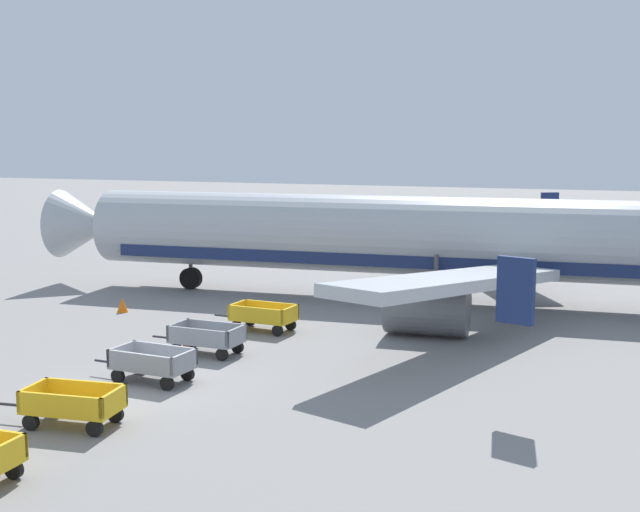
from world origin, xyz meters
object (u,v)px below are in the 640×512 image
Objects in this scene: traffic_cone_near_plane at (122,305)px; traffic_cone_mid_apron at (186,346)px; baggage_cart_far_end at (263,316)px; baggage_cart_third_in_row at (152,363)px; baggage_cart_fourth_in_row at (206,338)px; baggage_cart_second_in_row at (73,404)px; airplane at (413,238)px.

traffic_cone_mid_apron reaches higher than traffic_cone_near_plane.
baggage_cart_far_end is 4.53m from traffic_cone_mid_apron.
baggage_cart_fourth_in_row is at bearing 91.25° from baggage_cart_third_in_row.
baggage_cart_third_in_row reaches higher than traffic_cone_near_plane.
baggage_cart_third_in_row is 1.00× the size of baggage_cart_far_end.
baggage_cart_second_in_row is at bearing -86.05° from baggage_cart_third_in_row.
baggage_cart_far_end is 5.50× the size of traffic_cone_near_plane.
baggage_cart_far_end is at bearing 77.96° from traffic_cone_mid_apron.
traffic_cone_near_plane is (-11.36, -7.15, -2.73)m from airplane.
baggage_cart_second_in_row is 1.01× the size of baggage_cart_fourth_in_row.
baggage_cart_far_end is at bearing -7.60° from traffic_cone_near_plane.
airplane is at bearing 79.07° from baggage_cart_second_in_row.
airplane is 9.37m from baggage_cart_far_end.
baggage_cart_far_end is at bearing -115.99° from airplane.
baggage_cart_third_in_row and baggage_cart_far_end have the same top height.
traffic_cone_mid_apron is (-4.91, -12.56, -2.72)m from airplane.
traffic_cone_near_plane is (-7.08, 5.07, -0.28)m from baggage_cart_fourth_in_row.
baggage_cart_third_in_row is at bearing -91.72° from baggage_cart_far_end.
traffic_cone_near_plane is at bearing 129.40° from baggage_cart_third_in_row.
baggage_cart_fourth_in_row is 5.47× the size of traffic_cone_near_plane.
airplane is at bearing 32.18° from traffic_cone_near_plane.
airplane is 57.71× the size of traffic_cone_near_plane.
baggage_cart_fourth_in_row is 0.99× the size of baggage_cart_far_end.
baggage_cart_second_in_row reaches higher than traffic_cone_mid_apron.
baggage_cart_far_end is (-3.96, -8.13, -2.45)m from airplane.
baggage_cart_fourth_in_row is 4.09m from baggage_cart_far_end.
airplane is 13.17m from baggage_cart_fourth_in_row.
traffic_cone_mid_apron is (-0.71, 3.30, -0.27)m from baggage_cart_third_in_row.
baggage_cart_third_in_row is (-4.20, -15.86, -2.45)m from airplane.
baggage_cart_second_in_row is 12.06m from baggage_cart_far_end.
traffic_cone_near_plane is at bearing 172.40° from baggage_cart_far_end.
baggage_cart_fourth_in_row and baggage_cart_far_end have the same top height.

